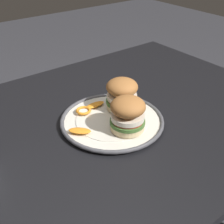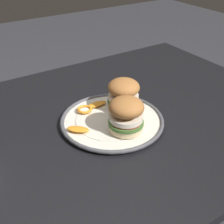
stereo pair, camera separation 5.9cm
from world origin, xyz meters
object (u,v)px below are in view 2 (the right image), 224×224
Objects in this scene: dining_table at (91,148)px; sandwich_half_right at (126,114)px; sandwich_half_left at (124,94)px; dinner_plate at (112,120)px.

sandwich_half_right is at bearing 122.73° from dining_table.
sandwich_half_left is at bearing -121.79° from sandwich_half_right.
sandwich_half_right reaches higher than dinner_plate.
dining_table is 0.20m from sandwich_half_right.
dinner_plate is 0.09m from sandwich_half_left.
dining_table is at bearing -57.27° from sandwich_half_right.
dining_table is 4.39× the size of dinner_plate.
sandwich_half_left is at bearing -155.91° from dinner_plate.
sandwich_half_right is at bearing 58.21° from sandwich_half_left.
sandwich_half_right is (-0.06, 0.10, 0.16)m from dining_table.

